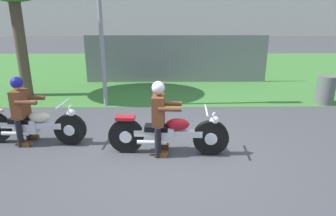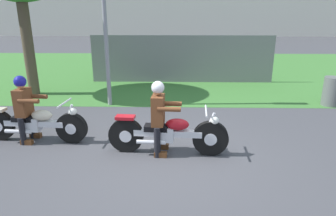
# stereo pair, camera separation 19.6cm
# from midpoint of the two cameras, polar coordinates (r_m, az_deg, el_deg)

# --- Properties ---
(ground) EXTENTS (120.00, 120.00, 0.00)m
(ground) POSITION_cam_midpoint_polar(r_m,az_deg,el_deg) (5.61, -1.07, -9.66)
(ground) COLOR #424247
(grass_verge) EXTENTS (60.00, 12.00, 0.01)m
(grass_verge) POSITION_cam_midpoint_polar(r_m,az_deg,el_deg) (14.38, -0.84, 7.39)
(grass_verge) COLOR #3D7533
(grass_verge) RESTS_ON ground
(motorcycle_lead) EXTENTS (2.29, 0.66, 0.90)m
(motorcycle_lead) POSITION_cam_midpoint_polar(r_m,az_deg,el_deg) (5.65, -0.91, -4.94)
(motorcycle_lead) COLOR black
(motorcycle_lead) RESTS_ON ground
(rider_lead) EXTENTS (0.57, 0.48, 1.42)m
(rider_lead) POSITION_cam_midpoint_polar(r_m,az_deg,el_deg) (5.51, -2.67, -0.82)
(rider_lead) COLOR black
(rider_lead) RESTS_ON ground
(motorcycle_follow) EXTENTS (2.23, 0.66, 0.88)m
(motorcycle_follow) POSITION_cam_midpoint_polar(r_m,az_deg,el_deg) (6.73, -25.38, -3.04)
(motorcycle_follow) COLOR black
(motorcycle_follow) RESTS_ON ground
(rider_follow) EXTENTS (0.57, 0.48, 1.40)m
(rider_follow) POSITION_cam_midpoint_polar(r_m,az_deg,el_deg) (6.68, -27.11, 0.45)
(rider_follow) COLOR black
(rider_follow) RESTS_ON ground
(trash_can) EXTENTS (0.52, 0.52, 0.84)m
(trash_can) POSITION_cam_midpoint_polar(r_m,az_deg,el_deg) (9.90, 27.50, 3.08)
(trash_can) COLOR #595E5B
(trash_can) RESTS_ON ground
(fence_segment) EXTENTS (7.00, 0.06, 1.80)m
(fence_segment) POSITION_cam_midpoint_polar(r_m,az_deg,el_deg) (11.61, 1.15, 9.38)
(fence_segment) COLOR slate
(fence_segment) RESTS_ON ground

